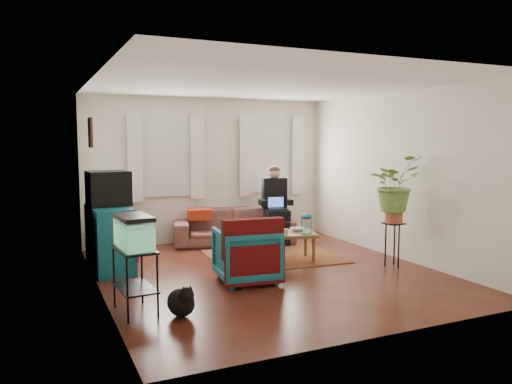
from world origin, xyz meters
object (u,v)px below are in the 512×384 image
side_table (122,232)px  coffee_table (280,247)px  sofa (234,220)px  dresser (110,239)px  armchair (246,252)px  aquarium_stand (135,281)px  plant_stand (393,245)px

side_table → coffee_table: (2.11, -1.60, -0.12)m
sofa → side_table: sofa is taller
dresser → coffee_table: dresser is taller
sofa → coffee_table: sofa is taller
side_table → dresser: bearing=-107.5°
side_table → armchair: armchair is taller
aquarium_stand → sofa: bearing=46.7°
dresser → armchair: size_ratio=1.31×
side_table → dresser: dresser is taller
armchair → plant_stand: 2.27m
dresser → aquarium_stand: 1.92m
dresser → plant_stand: bearing=-24.6°
sofa → dresser: size_ratio=2.07×
sofa → aquarium_stand: bearing=-113.7°
coffee_table → plant_stand: (1.37, -0.95, 0.10)m
armchair → coffee_table: (0.89, 0.78, -0.17)m
aquarium_stand → plant_stand: size_ratio=1.08×
aquarium_stand → coffee_table: size_ratio=0.66×
dresser → aquarium_stand: dresser is taller
side_table → dresser: 1.14m
coffee_table → plant_stand: plant_stand is taller
sofa → aquarium_stand: 3.73m
dresser → plant_stand: 4.09m
sofa → dresser: bearing=-141.7°
dresser → armchair: (1.55, -1.30, -0.07)m
sofa → aquarium_stand: size_ratio=3.02×
sofa → coffee_table: bearing=-69.9°
side_table → aquarium_stand: bearing=-96.7°
armchair → coffee_table: size_ratio=0.73×
aquarium_stand → side_table: bearing=78.2°
side_table → plant_stand: (3.48, -2.55, -0.02)m
armchair → coffee_table: armchair is taller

